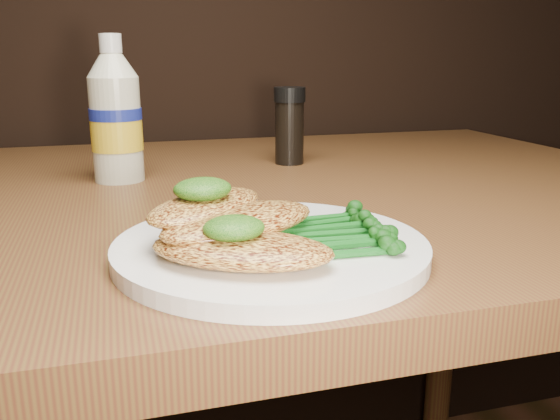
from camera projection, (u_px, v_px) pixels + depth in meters
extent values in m
cylinder|color=white|center=(271.00, 248.00, 0.47)|extent=(0.25, 0.25, 0.01)
ellipsoid|color=#F1B54C|center=(242.00, 249.00, 0.42)|extent=(0.15, 0.13, 0.02)
ellipsoid|color=#F1B54C|center=(240.00, 222.00, 0.45)|extent=(0.16, 0.12, 0.02)
ellipsoid|color=#F1B54C|center=(206.00, 206.00, 0.47)|extent=(0.13, 0.13, 0.02)
ellipsoid|color=#083809|center=(234.00, 228.00, 0.41)|extent=(0.05, 0.04, 0.02)
ellipsoid|color=#083809|center=(202.00, 189.00, 0.46)|extent=(0.06, 0.06, 0.02)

